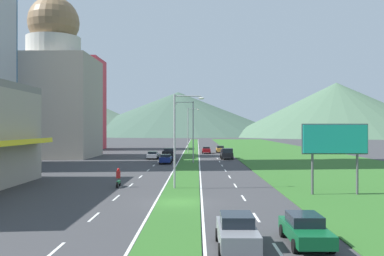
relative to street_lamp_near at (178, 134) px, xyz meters
name	(u,v)px	position (x,y,z in m)	size (l,w,h in m)	color
ground_plane	(179,203)	(0.37, -7.56, -5.03)	(600.00, 600.00, 0.00)	#38383A
grass_median	(191,154)	(0.37, 52.44, -5.00)	(3.20, 240.00, 0.06)	#2D6023
grass_verge_right	(287,154)	(20.97, 52.44, -5.00)	(24.00, 240.00, 0.06)	#2D6023
lane_dash_left_1	(55,251)	(-4.73, -20.13, -5.03)	(0.16, 2.80, 0.01)	silver
lane_dash_left_2	(94,217)	(-4.73, -12.70, -5.03)	(0.16, 2.80, 0.01)	silver
lane_dash_left_3	(116,198)	(-4.73, -5.26, -5.03)	(0.16, 2.80, 0.01)	silver
lane_dash_left_4	(131,185)	(-4.73, 2.17, -5.03)	(0.16, 2.80, 0.01)	silver
lane_dash_left_5	(141,177)	(-4.73, 9.60, -5.03)	(0.16, 2.80, 0.01)	silver
lane_dash_left_6	(148,170)	(-4.73, 17.04, -5.03)	(0.16, 2.80, 0.01)	silver
lane_dash_left_7	(154,165)	(-4.73, 24.47, -5.03)	(0.16, 2.80, 0.01)	silver
lane_dash_left_8	(158,162)	(-4.73, 31.90, -5.03)	(0.16, 2.80, 0.01)	silver
lane_dash_left_9	(162,158)	(-4.73, 39.34, -5.03)	(0.16, 2.80, 0.01)	silver
lane_dash_right_1	(279,251)	(5.47, -20.13, -5.03)	(0.16, 2.80, 0.01)	silver
lane_dash_right_2	(256,217)	(5.47, -12.70, -5.03)	(0.16, 2.80, 0.01)	silver
lane_dash_right_3	(244,198)	(5.47, -5.26, -5.03)	(0.16, 2.80, 0.01)	silver
lane_dash_right_4	(235,186)	(5.47, 2.17, -5.03)	(0.16, 2.80, 0.01)	silver
lane_dash_right_5	(230,177)	(5.47, 9.60, -5.03)	(0.16, 2.80, 0.01)	silver
lane_dash_right_6	(225,170)	(5.47, 17.04, -5.03)	(0.16, 2.80, 0.01)	silver
lane_dash_right_7	(222,166)	(5.47, 24.47, -5.03)	(0.16, 2.80, 0.01)	silver
lane_dash_right_8	(219,162)	(5.47, 31.90, -5.03)	(0.16, 2.80, 0.01)	silver
lane_dash_right_9	(217,158)	(5.47, 39.34, -5.03)	(0.16, 2.80, 0.01)	silver
edge_line_median_left	(183,154)	(-1.38, 52.44, -5.03)	(0.16, 240.00, 0.01)	silver
edge_line_median_right	(199,154)	(2.12, 52.44, -5.03)	(0.16, 240.00, 0.01)	silver
domed_building	(54,90)	(-25.88, 42.78, 7.86)	(15.54, 15.54, 30.82)	#9E9384
midrise_colored	(77,104)	(-29.66, 72.19, 6.79)	(12.81, 12.81, 23.64)	#D83847
hill_far_left	(63,112)	(-98.55, 280.47, 12.32)	(156.47, 156.47, 34.71)	#516B56
hill_far_center	(178,114)	(-12.65, 283.18, 11.25)	(165.64, 165.64, 32.57)	#3D5647
hill_far_right	(336,110)	(91.11, 237.37, 12.33)	(141.80, 141.80, 34.74)	#47664C
street_lamp_near	(178,134)	(0.00, 0.00, 0.00)	(2.85, 0.46, 8.71)	#99999E
street_lamp_mid	(191,128)	(0.80, 28.35, 0.61)	(3.14, 0.28, 9.84)	#99999E
street_lamp_far	(189,128)	(-0.05, 56.74, 0.67)	(2.66, 0.28, 10.06)	#99999E
billboard_roadside	(335,142)	(13.26, -3.68, -0.59)	(5.52, 0.28, 5.97)	#4C4C51
car_0	(206,150)	(3.76, 55.20, -4.27)	(1.87, 4.52, 1.46)	maroon
car_1	(166,159)	(-3.19, 27.87, -4.27)	(1.86, 4.30, 1.47)	navy
car_2	(305,229)	(6.97, -18.89, -4.30)	(1.87, 4.60, 1.44)	#0C5128
car_3	(237,232)	(3.61, -19.70, -4.23)	(1.87, 4.46, 1.59)	slate
car_4	(220,149)	(7.03, 58.09, -4.25)	(1.89, 4.73, 1.56)	#C6842D
car_5	(153,155)	(-6.25, 37.89, -4.32)	(1.94, 4.58, 1.36)	#B2B2B7
pickup_truck_0	(169,154)	(-3.22, 36.12, -4.05)	(2.18, 5.40, 2.00)	black
pickup_truck_1	(227,154)	(7.08, 37.79, -4.05)	(2.18, 5.40, 2.00)	black
motorcycle_rider	(118,179)	(-5.69, 0.96, -4.29)	(0.36, 2.00, 1.80)	black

